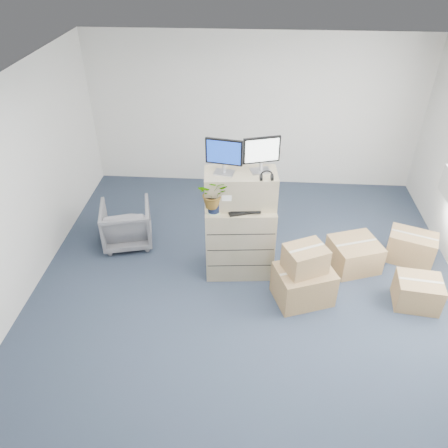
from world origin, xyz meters
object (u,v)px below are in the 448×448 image
(potted_plant, at_px, (213,197))
(monitor_left, at_px, (224,155))
(office_chair, at_px, (126,222))
(keyboard, at_px, (245,210))
(filing_cabinet_lower, at_px, (239,239))
(monitor_right, at_px, (262,153))
(water_bottle, at_px, (248,195))

(potted_plant, bearing_deg, monitor_left, 58.09)
(monitor_left, xyz_separation_m, potted_plant, (-0.12, -0.20, -0.51))
(potted_plant, relative_size, office_chair, 0.55)
(keyboard, bearing_deg, office_chair, 141.99)
(keyboard, height_order, potted_plant, potted_plant)
(filing_cabinet_lower, relative_size, office_chair, 1.46)
(monitor_right, height_order, office_chair, monitor_right)
(water_bottle, height_order, potted_plant, potted_plant)
(water_bottle, distance_m, office_chair, 2.13)
(monitor_right, bearing_deg, water_bottle, -173.33)
(keyboard, height_order, office_chair, keyboard)
(filing_cabinet_lower, distance_m, keyboard, 0.58)
(keyboard, bearing_deg, filing_cabinet_lower, 97.58)
(filing_cabinet_lower, distance_m, monitor_left, 1.31)
(filing_cabinet_lower, height_order, potted_plant, potted_plant)
(water_bottle, height_order, office_chair, water_bottle)
(filing_cabinet_lower, relative_size, monitor_left, 2.32)
(monitor_right, distance_m, potted_plant, 0.83)
(keyboard, relative_size, potted_plant, 1.07)
(monitor_left, xyz_separation_m, keyboard, (0.28, -0.15, -0.73))
(monitor_left, relative_size, monitor_right, 1.00)
(filing_cabinet_lower, height_order, water_bottle, water_bottle)
(potted_plant, xyz_separation_m, office_chair, (-1.44, 0.70, -0.96))
(monitor_left, bearing_deg, monitor_right, 19.98)
(keyboard, distance_m, water_bottle, 0.21)
(monitor_right, distance_m, keyboard, 0.79)
(filing_cabinet_lower, bearing_deg, potted_plant, -158.51)
(monitor_left, distance_m, potted_plant, 0.56)
(filing_cabinet_lower, bearing_deg, keyboard, -69.06)
(office_chair, bearing_deg, monitor_left, 148.81)
(water_bottle, bearing_deg, filing_cabinet_lower, -157.71)
(filing_cabinet_lower, xyz_separation_m, monitor_right, (0.25, 0.11, 1.29))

